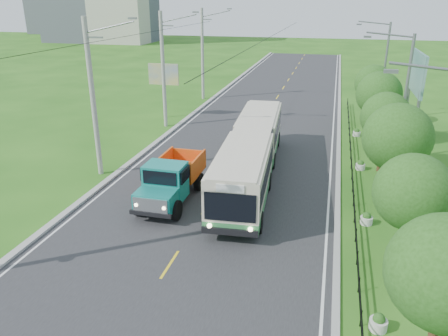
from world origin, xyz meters
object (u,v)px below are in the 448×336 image
at_px(pole_mid, 164,70).
at_px(bus, 252,151).
at_px(tree_fifth, 379,97).
at_px(tree_back, 374,85).
at_px(streetlight_mid, 402,101).
at_px(tree_third, 398,141).
at_px(dump_truck, 171,177).
at_px(pole_near, 93,98).
at_px(billboard_left, 164,78).
at_px(tree_front, 446,277).
at_px(billboard_right, 416,79).
at_px(streetlight_far, 383,68).
at_px(pole_far, 203,54).
at_px(tree_second, 413,195).
at_px(tree_fourth, 386,119).
at_px(planter_front, 378,323).
at_px(planter_near, 366,219).
at_px(planter_mid, 360,165).

bearing_deg(pole_mid, bus, -46.57).
xyz_separation_m(tree_fifth, tree_back, (-0.00, 6.00, -0.20)).
relative_size(tree_fifth, streetlight_mid, 0.64).
distance_m(tree_third, dump_truck, 12.45).
xyz_separation_m(tree_back, dump_truck, (-12.04, -19.96, -2.20)).
bearing_deg(pole_near, billboard_left, 94.72).
xyz_separation_m(tree_front, billboard_left, (-19.36, 27.86, 0.15)).
bearing_deg(pole_mid, tree_back, 15.84).
height_order(tree_back, dump_truck, tree_back).
xyz_separation_m(tree_front, billboard_right, (2.44, 23.86, 1.62)).
distance_m(streetlight_mid, streetlight_far, 14.00).
bearing_deg(tree_front, bus, 119.71).
xyz_separation_m(pole_far, bus, (9.91, -22.47, -3.15)).
relative_size(tree_front, tree_back, 1.02).
distance_m(pole_far, billboard_right, 24.33).
height_order(tree_second, billboard_left, tree_second).
bearing_deg(tree_back, tree_second, -90.00).
relative_size(bus, dump_truck, 2.75).
relative_size(tree_fourth, streetlight_mid, 0.60).
relative_size(streetlight_far, dump_truck, 1.47).
xyz_separation_m(planter_front, billboard_left, (-18.10, 26.00, 3.58)).
xyz_separation_m(tree_fifth, streetlight_far, (0.79, 7.86, 1.05)).
relative_size(tree_second, streetlight_far, 0.58).
height_order(bus, dump_truck, bus).
bearing_deg(tree_fourth, pole_far, 133.85).
distance_m(pole_mid, tree_second, 26.20).
xyz_separation_m(pole_near, planter_near, (16.86, -3.00, -4.81)).
bearing_deg(billboard_right, tree_front, -95.85).
distance_m(tree_second, streetlight_far, 25.91).
distance_m(tree_front, bus, 16.66).
relative_size(planter_near, bus, 0.04).
bearing_deg(dump_truck, planter_front, -36.84).
bearing_deg(tree_back, planter_near, -93.57).
distance_m(streetlight_mid, planter_mid, 5.05).
distance_m(tree_fourth, tree_back, 12.00).
height_order(tree_fifth, billboard_right, billboard_right).
bearing_deg(tree_fifth, dump_truck, -130.78).
height_order(pole_near, tree_fifth, pole_near).
height_order(tree_second, bus, tree_second).
distance_m(billboard_left, billboard_right, 22.21).
bearing_deg(pole_near, pole_far, 90.00).
distance_m(tree_third, tree_fifth, 12.00).
relative_size(pole_mid, tree_fourth, 1.85).
relative_size(planter_front, planter_mid, 1.00).
height_order(tree_fourth, bus, tree_fourth).
height_order(pole_far, billboard_left, pole_far).
relative_size(tree_second, tree_back, 0.96).
distance_m(planter_mid, billboard_left, 20.99).
distance_m(planter_front, dump_truck, 13.59).
bearing_deg(tree_fifth, planter_mid, -101.56).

